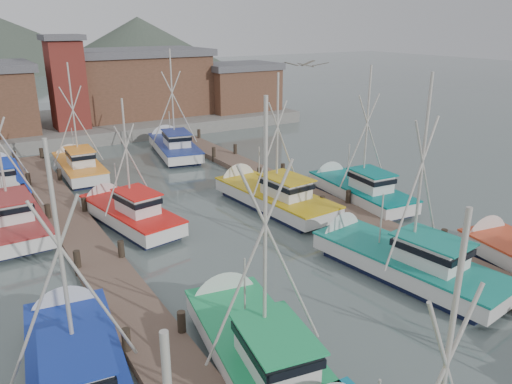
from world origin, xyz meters
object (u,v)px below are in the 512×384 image
lookout_tower (67,82)px  boat_8 (126,212)px  boat_4 (256,347)px  boat_12 (78,166)px

lookout_tower → boat_8: bearing=-95.5°
lookout_tower → boat_4: bearing=-93.7°
lookout_tower → boat_4: size_ratio=0.87×
boat_4 → boat_12: (0.16, 25.58, -0.00)m
boat_4 → boat_12: bearing=99.0°
boat_8 → boat_4: bearing=-101.3°
boat_4 → boat_8: size_ratio=1.15×
boat_4 → boat_8: 14.31m
lookout_tower → boat_12: 13.08m
boat_8 → boat_12: (-0.06, 11.27, 0.00)m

